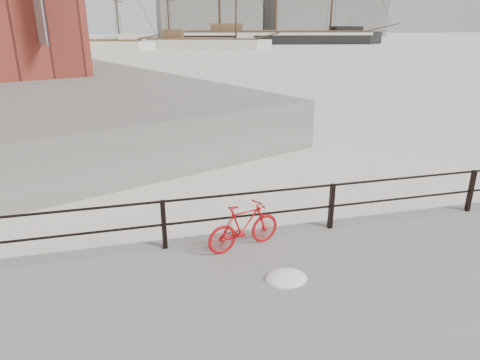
{
  "coord_description": "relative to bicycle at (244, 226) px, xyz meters",
  "views": [
    {
      "loc": [
        -7.44,
        -7.67,
        4.47
      ],
      "look_at": [
        -5.06,
        1.5,
        1.0
      ],
      "focal_mm": 32.0,
      "sensor_mm": 36.0,
      "label": 1
    }
  ],
  "objects": [
    {
      "name": "ground",
      "position": [
        5.51,
        0.53,
        -0.82
      ],
      "size": [
        400.0,
        400.0,
        0.0
      ],
      "primitive_type": "plane",
      "color": "white",
      "rests_on": "ground"
    },
    {
      "name": "barque_black",
      "position": [
        32.57,
        93.03,
        -0.82
      ],
      "size": [
        59.61,
        29.65,
        32.48
      ],
      "primitive_type": null,
      "rotation": [
        0.0,
        0.0,
        -0.2
      ],
      "color": "black",
      "rests_on": "ground"
    },
    {
      "name": "schooner_mid",
      "position": [
        12.46,
        76.23,
        -0.82
      ],
      "size": [
        29.84,
        19.47,
        19.97
      ],
      "primitive_type": null,
      "rotation": [
        0.0,
        0.0,
        -0.31
      ],
      "color": "beige",
      "rests_on": "ground"
    },
    {
      "name": "schooner_left",
      "position": [
        -8.29,
        77.51,
        -0.82
      ],
      "size": [
        27.14,
        16.35,
        19.16
      ],
      "primitive_type": null,
      "rotation": [
        0.0,
        0.0,
        -0.2
      ],
      "color": "silver",
      "rests_on": "ground"
    },
    {
      "name": "industrial_east",
      "position": [
        83.51,
        150.53,
        6.18
      ],
      "size": [
        20.0,
        16.0,
        14.0
      ],
      "primitive_type": "cube",
      "color": "gray",
      "rests_on": "ground"
    },
    {
      "name": "guardrail",
      "position": [
        5.51,
        0.38,
        0.03
      ],
      "size": [
        28.0,
        0.1,
        1.0
      ],
      "primitive_type": null,
      "color": "black",
      "rests_on": "promenade"
    },
    {
      "name": "industrial_mid",
      "position": [
        60.51,
        145.53,
        11.18
      ],
      "size": [
        26.0,
        20.0,
        24.0
      ],
      "primitive_type": "cube",
      "color": "gray",
      "rests_on": "ground"
    },
    {
      "name": "industrial_west",
      "position": [
        25.51,
        140.53,
        8.18
      ],
      "size": [
        32.0,
        18.0,
        18.0
      ],
      "primitive_type": "cube",
      "color": "gray",
      "rests_on": "ground"
    },
    {
      "name": "bicycle",
      "position": [
        0.0,
        0.0,
        0.0
      ],
      "size": [
        1.55,
        0.64,
        0.93
      ],
      "primitive_type": "imported",
      "rotation": [
        0.0,
        0.0,
        0.27
      ],
      "color": "#BA0C11",
      "rests_on": "promenade"
    }
  ]
}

